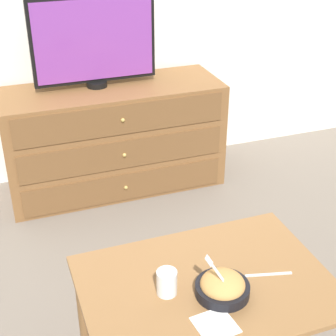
# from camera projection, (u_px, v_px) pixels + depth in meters

# --- Properties ---
(ground_plane) EXTENTS (12.00, 12.00, 0.00)m
(ground_plane) POSITION_uv_depth(u_px,v_px,m) (125.00, 162.00, 3.66)
(ground_plane) COLOR #70665B
(dresser) EXTENTS (1.34, 0.50, 0.67)m
(dresser) POSITION_uv_depth(u_px,v_px,m) (114.00, 138.00, 3.24)
(dresser) COLOR brown
(dresser) RESTS_ON ground_plane
(tv) EXTENTS (0.73, 0.12, 0.53)m
(tv) POSITION_uv_depth(u_px,v_px,m) (94.00, 41.00, 2.96)
(tv) COLOR black
(tv) RESTS_ON dresser
(coffee_table) EXTENTS (0.90, 0.64, 0.49)m
(coffee_table) POSITION_uv_depth(u_px,v_px,m) (206.00, 298.00, 1.87)
(coffee_table) COLOR olive
(coffee_table) RESTS_ON ground_plane
(takeout_bowl) EXTENTS (0.19, 0.19, 0.17)m
(takeout_bowl) POSITION_uv_depth(u_px,v_px,m) (222.00, 286.00, 1.77)
(takeout_bowl) COLOR black
(takeout_bowl) RESTS_ON coffee_table
(drink_cup) EXTENTS (0.07, 0.07, 0.09)m
(drink_cup) POSITION_uv_depth(u_px,v_px,m) (167.00, 284.00, 1.77)
(drink_cup) COLOR white
(drink_cup) RESTS_ON coffee_table
(napkin) EXTENTS (0.14, 0.14, 0.00)m
(napkin) POSITION_uv_depth(u_px,v_px,m) (215.00, 325.00, 1.66)
(napkin) COLOR white
(napkin) RESTS_ON coffee_table
(knife) EXTENTS (0.17, 0.05, 0.01)m
(knife) POSITION_uv_depth(u_px,v_px,m) (268.00, 274.00, 1.87)
(knife) COLOR silver
(knife) RESTS_ON coffee_table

